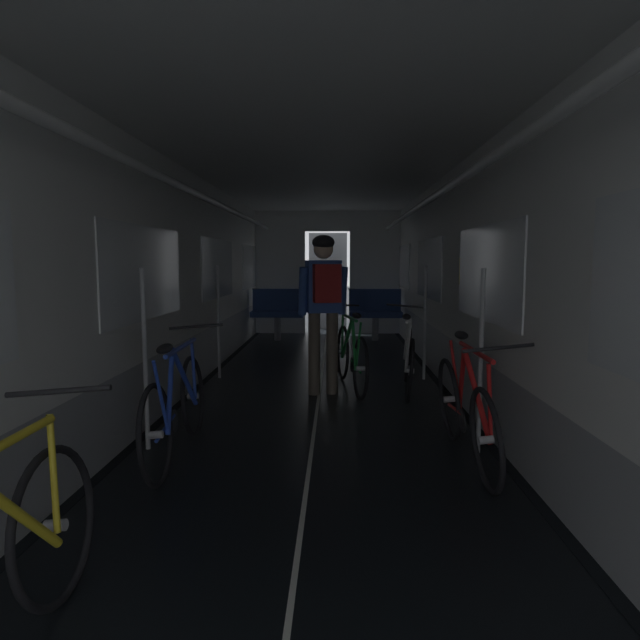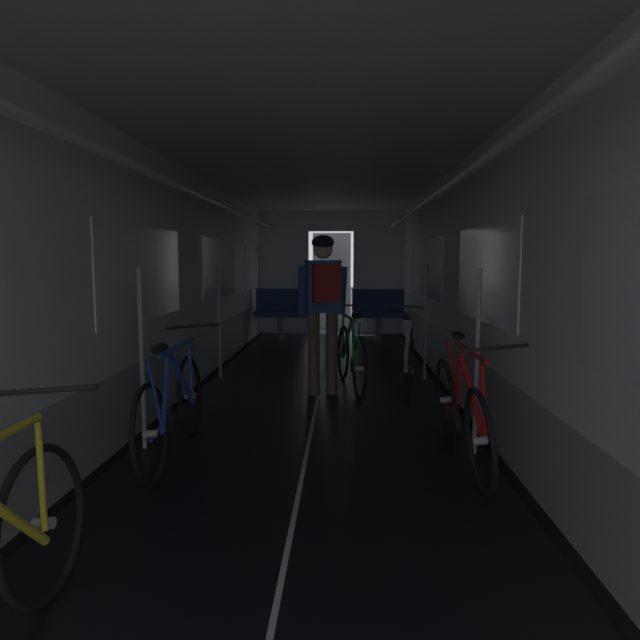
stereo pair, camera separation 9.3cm
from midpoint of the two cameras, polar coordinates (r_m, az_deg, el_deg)
ground_plane at (r=2.45m, az=-3.99°, el=-30.13°), size 60.00×60.00×0.00m
train_car_shell at (r=5.57m, az=0.18°, el=8.70°), size 3.14×12.34×2.57m
bench_seat_far_left at (r=10.14m, az=-3.85°, el=1.13°), size 0.98×0.51×0.95m
bench_seat_far_right at (r=10.09m, az=6.36°, el=1.09°), size 0.98×0.51×0.95m
bicycle_white at (r=6.17m, az=9.65°, el=-3.90°), size 0.44×1.69×0.95m
bicycle_red at (r=4.11m, az=15.18°, el=-9.12°), size 0.44×1.69×0.95m
bicycle_blue at (r=4.21m, az=-14.52°, el=-8.71°), size 0.44×1.69×0.95m
person_cyclist_aisle at (r=5.87m, az=0.80°, el=2.46°), size 0.56×0.45×1.73m
bicycle_green_in_aisle at (r=6.21m, az=3.67°, el=-3.75°), size 0.50×1.68×0.94m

